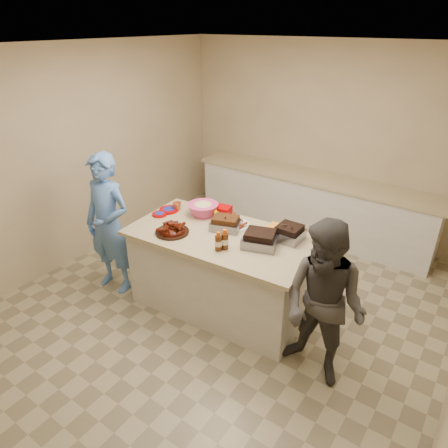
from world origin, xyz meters
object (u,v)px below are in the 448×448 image
Objects in this scene: bbq_bottle_a at (225,249)px; guest_blue at (118,285)px; island at (221,305)px; rib_platter at (172,233)px; mustard_bottle at (216,220)px; guest_gray at (314,372)px; coleslaw_bowl at (203,215)px; bbq_bottle_b at (218,250)px; roasting_pan at (289,240)px; plastic_cup at (177,210)px.

guest_blue is (-1.46, -0.21, -0.92)m from bbq_bottle_a.
island is 5.42× the size of rib_platter.
rib_platter is (-0.44, -0.27, 0.92)m from island.
guest_gray is (1.51, -0.55, -0.92)m from mustard_bottle.
mustard_bottle is at bearing -1.55° from coleslaw_bowl.
bbq_bottle_b reaches higher than mustard_bottle.
rib_platter is 2.74× the size of mustard_bottle.
coleslaw_bowl is at bearing 32.31° from guest_blue.
coleslaw_bowl is 0.21× the size of guest_blue.
island is at bearing 120.67° from bbq_bottle_b.
bbq_bottle_a is at bearing -128.63° from roasting_pan.
coleslaw_bowl reaches higher than plastic_cup.
island is 1.30m from guest_gray.
plastic_cup is at bearing 43.92° from guest_blue.
guest_blue is at bearing -129.40° from plastic_cup.
bbq_bottle_b is at bearing -127.85° from roasting_pan.
rib_platter is at bearing -172.16° from guest_gray.
bbq_bottle_a is (0.63, -0.47, 0.00)m from coleslaw_bowl.
roasting_pan is 1.28m from guest_gray.
mustard_bottle is 1.53m from guest_blue.
guest_gray is (2.03, -0.49, -0.92)m from plastic_cup.
bbq_bottle_a is (0.20, -0.22, 0.92)m from island.
rib_platter is at bearing -175.46° from bbq_bottle_a.
island reaches higher than guest_blue.
plastic_cup is (-0.33, -0.06, 0.00)m from coleslaw_bowl.
bbq_bottle_a is at bearing 4.54° from rib_platter.
bbq_bottle_a is (0.64, 0.05, 0.00)m from rib_platter.
mustard_bottle is at bearing 128.15° from bbq_bottle_b.
rib_platter is 1.20m from roasting_pan.
coleslaw_bowl is at bearing 138.50° from bbq_bottle_b.
guest_blue is at bearing -141.01° from coleslaw_bowl.
rib_platter is 0.56m from plastic_cup.
plastic_cup is at bearing 157.30° from bbq_bottle_a.
coleslaw_bowl is at bearing 89.21° from rib_platter.
rib_platter is 1.81× the size of bbq_bottle_b.
roasting_pan is at bearing 28.33° from rib_platter.
coleslaw_bowl is 1.77× the size of bbq_bottle_b.
plastic_cup is 1.21m from guest_blue.
plastic_cup is (-0.96, 0.40, 0.00)m from bbq_bottle_a.
mustard_bottle is at bearing 169.12° from guest_gray.
bbq_bottle_a is 0.64m from mustard_bottle.
island is at bearing -153.33° from roasting_pan.
guest_gray is at bearing -1.19° from rib_platter.
roasting_pan is at bearing 14.46° from guest_blue.
bbq_bottle_b is 0.66m from mustard_bottle.
guest_blue is at bearing -168.19° from guest_gray.
bbq_bottle_b is (-0.46, -0.58, 0.00)m from roasting_pan.
bbq_bottle_a is 1.04m from plastic_cup.
bbq_bottle_a reaches higher than roasting_pan.
mustard_bottle is 1.27× the size of plastic_cup.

